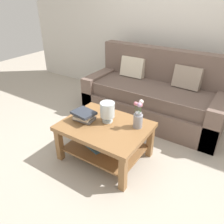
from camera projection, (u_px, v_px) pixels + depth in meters
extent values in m
plane|color=#ADA393|center=(121.00, 144.00, 3.03)|extent=(10.00, 10.00, 0.00)
cube|color=beige|center=(176.00, 25.00, 3.59)|extent=(6.40, 0.12, 2.70)
cube|color=brown|center=(151.00, 108.00, 3.56)|extent=(2.13, 0.90, 0.36)
cube|color=brown|center=(152.00, 93.00, 3.41)|extent=(1.89, 0.74, 0.20)
cube|color=brown|center=(163.00, 70.00, 3.56)|extent=(2.13, 0.20, 0.70)
cube|color=brown|center=(102.00, 88.00, 3.97)|extent=(0.20, 0.90, 0.60)
cube|color=brown|center=(217.00, 118.00, 3.04)|extent=(0.20, 0.90, 0.60)
cube|color=beige|center=(133.00, 67.00, 3.69)|extent=(0.40, 0.19, 0.34)
cube|color=gray|center=(187.00, 77.00, 3.25)|extent=(0.41, 0.21, 0.34)
cube|color=olive|center=(105.00, 127.00, 2.59)|extent=(1.00, 0.77, 0.05)
cube|color=olive|center=(59.00, 144.00, 2.68)|extent=(0.07, 0.07, 0.42)
cube|color=olive|center=(123.00, 174.00, 2.25)|extent=(0.07, 0.07, 0.42)
cube|color=olive|center=(93.00, 121.00, 3.16)|extent=(0.07, 0.07, 0.42)
cube|color=olive|center=(150.00, 141.00, 2.73)|extent=(0.07, 0.07, 0.42)
cube|color=olive|center=(105.00, 148.00, 2.74)|extent=(0.88, 0.65, 0.02)
cube|color=#3D6075|center=(96.00, 145.00, 2.75)|extent=(0.32, 0.27, 0.02)
cube|color=#2D333D|center=(98.00, 141.00, 2.77)|extent=(0.28, 0.20, 0.03)
cube|color=#2D333D|center=(96.00, 140.00, 2.73)|extent=(0.32, 0.27, 0.03)
cube|color=slate|center=(85.00, 118.00, 2.68)|extent=(0.24, 0.18, 0.03)
cube|color=beige|center=(84.00, 117.00, 2.65)|extent=(0.23, 0.20, 0.03)
cube|color=beige|center=(84.00, 114.00, 2.65)|extent=(0.25, 0.18, 0.03)
cube|color=#2D333D|center=(84.00, 113.00, 2.61)|extent=(0.28, 0.24, 0.03)
cylinder|color=silver|center=(108.00, 121.00, 2.64)|extent=(0.12, 0.12, 0.02)
cylinder|color=silver|center=(107.00, 118.00, 2.62)|extent=(0.04, 0.04, 0.06)
cylinder|color=silver|center=(107.00, 110.00, 2.57)|extent=(0.17, 0.17, 0.18)
sphere|color=slate|center=(106.00, 111.00, 2.60)|extent=(0.05, 0.05, 0.05)
sphere|color=beige|center=(110.00, 113.00, 2.58)|extent=(0.04, 0.04, 0.04)
cylinder|color=gray|center=(138.00, 121.00, 2.50)|extent=(0.11, 0.11, 0.16)
cylinder|color=gray|center=(138.00, 114.00, 2.45)|extent=(0.07, 0.07, 0.03)
cylinder|color=#426638|center=(140.00, 110.00, 2.42)|extent=(0.01, 0.01, 0.08)
sphere|color=#C66B7A|center=(140.00, 105.00, 2.39)|extent=(0.05, 0.05, 0.05)
cylinder|color=#426638|center=(141.00, 108.00, 2.43)|extent=(0.01, 0.01, 0.11)
sphere|color=silver|center=(141.00, 102.00, 2.40)|extent=(0.05, 0.05, 0.05)
cylinder|color=#426638|center=(137.00, 108.00, 2.44)|extent=(0.01, 0.01, 0.08)
sphere|color=silver|center=(138.00, 104.00, 2.42)|extent=(0.04, 0.04, 0.04)
cylinder|color=#426638|center=(135.00, 109.00, 2.41)|extent=(0.01, 0.01, 0.10)
sphere|color=#C66B7A|center=(136.00, 104.00, 2.38)|extent=(0.04, 0.04, 0.04)
cylinder|color=#426638|center=(139.00, 110.00, 2.40)|extent=(0.01, 0.01, 0.09)
sphere|color=#B28CB7|center=(139.00, 105.00, 2.37)|extent=(0.05, 0.05, 0.05)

